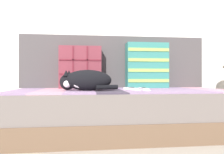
% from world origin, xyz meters
% --- Properties ---
extents(ground_plane, '(14.00, 14.00, 0.00)m').
position_xyz_m(ground_plane, '(0.00, 0.00, 0.00)').
color(ground_plane, '#A89E8E').
extents(couch, '(1.79, 0.88, 0.34)m').
position_xyz_m(couch, '(0.00, 0.11, 0.17)').
color(couch, brown).
rests_on(couch, ground_plane).
extents(sofa_backrest, '(1.75, 0.14, 0.49)m').
position_xyz_m(sofa_backrest, '(0.00, 0.48, 0.59)').
color(sofa_backrest, '#474242').
rests_on(sofa_backrest, couch).
extents(throw_pillow_quilted, '(0.37, 0.14, 0.37)m').
position_xyz_m(throw_pillow_quilted, '(-0.32, 0.33, 0.53)').
color(throw_pillow_quilted, brown).
rests_on(throw_pillow_quilted, couch).
extents(throw_pillow_striped, '(0.38, 0.14, 0.42)m').
position_xyz_m(throw_pillow_striped, '(0.29, 0.33, 0.55)').
color(throw_pillow_striped, '#337A70').
rests_on(throw_pillow_striped, couch).
extents(sleeping_cat, '(0.43, 0.26, 0.15)m').
position_xyz_m(sleeping_cat, '(-0.29, -0.01, 0.41)').
color(sleeping_cat, black).
rests_on(sleeping_cat, couch).
extents(game_remote_near, '(0.06, 0.20, 0.02)m').
position_xyz_m(game_remote_near, '(0.16, -0.03, 0.35)').
color(game_remote_near, white).
rests_on(game_remote_near, couch).
extents(game_remote_far, '(0.12, 0.20, 0.02)m').
position_xyz_m(game_remote_far, '(0.07, 0.02, 0.35)').
color(game_remote_far, white).
rests_on(game_remote_far, couch).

